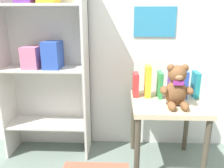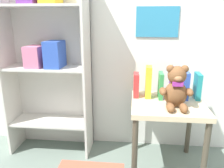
# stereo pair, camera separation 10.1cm
# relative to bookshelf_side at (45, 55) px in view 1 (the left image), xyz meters

# --- Properties ---
(wall_back) EXTENTS (4.80, 0.07, 2.50)m
(wall_back) POSITION_rel_bookshelf_side_xyz_m (0.88, 0.16, 0.40)
(wall_back) COLOR silver
(wall_back) RESTS_ON ground_plane
(bookshelf_side) EXTENTS (0.69, 0.28, 1.50)m
(bookshelf_side) POSITION_rel_bookshelf_side_xyz_m (0.00, 0.00, 0.00)
(bookshelf_side) COLOR beige
(bookshelf_side) RESTS_ON ground_plane
(display_table) EXTENTS (0.52, 0.51, 0.55)m
(display_table) POSITION_rel_bookshelf_side_xyz_m (0.96, -0.20, -0.39)
(display_table) COLOR beige
(display_table) RESTS_ON ground_plane
(teddy_bear) EXTENTS (0.22, 0.20, 0.29)m
(teddy_bear) POSITION_rel_bookshelf_side_xyz_m (1.00, -0.29, -0.17)
(teddy_bear) COLOR brown
(teddy_bear) RESTS_ON display_table
(book_standing_red) EXTENTS (0.04, 0.13, 0.18)m
(book_standing_red) POSITION_rel_bookshelf_side_xyz_m (0.73, -0.08, -0.21)
(book_standing_red) COLOR red
(book_standing_red) RESTS_ON display_table
(book_standing_yellow) EXTENTS (0.05, 0.11, 0.24)m
(book_standing_yellow) POSITION_rel_bookshelf_side_xyz_m (0.82, -0.09, -0.18)
(book_standing_yellow) COLOR gold
(book_standing_yellow) RESTS_ON display_table
(book_standing_green) EXTENTS (0.03, 0.14, 0.20)m
(book_standing_green) POSITION_rel_bookshelf_side_xyz_m (0.91, -0.11, -0.21)
(book_standing_green) COLOR #33934C
(book_standing_green) RESTS_ON display_table
(book_standing_purple) EXTENTS (0.04, 0.14, 0.22)m
(book_standing_purple) POSITION_rel_bookshelf_side_xyz_m (1.01, -0.10, -0.19)
(book_standing_purple) COLOR purple
(book_standing_purple) RESTS_ON display_table
(book_standing_blue) EXTENTS (0.04, 0.13, 0.21)m
(book_standing_blue) POSITION_rel_bookshelf_side_xyz_m (1.10, -0.10, -0.20)
(book_standing_blue) COLOR #2D51B7
(book_standing_blue) RESTS_ON display_table
(book_standing_teal) EXTENTS (0.04, 0.14, 0.20)m
(book_standing_teal) POSITION_rel_bookshelf_side_xyz_m (1.19, -0.09, -0.21)
(book_standing_teal) COLOR teal
(book_standing_teal) RESTS_ON display_table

